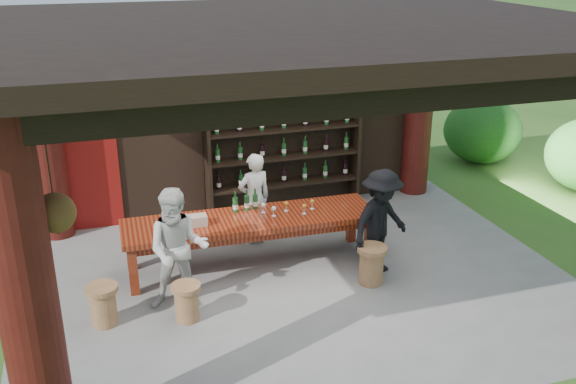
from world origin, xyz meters
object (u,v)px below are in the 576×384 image
object	(u,v)px
stool_near_right	(371,264)
napkin_basket	(197,220)
tasting_table	(251,225)
stool_far_left	(103,304)
stool_near_left	(187,301)
host	(255,199)
wine_shelf	(284,144)
guest_woman	(178,250)
guest_man	(381,222)

from	to	relation	value
stool_near_right	napkin_basket	xyz separation A→B (m)	(-2.18, 0.97, 0.53)
tasting_table	stool_far_left	size ratio (longest dim) A/B	6.92
stool_near_left	stool_near_right	distance (m)	2.55
stool_far_left	napkin_basket	world-z (taller)	napkin_basket
stool_far_left	host	size ratio (longest dim) A/B	0.36
wine_shelf	guest_woman	xyz separation A→B (m)	(-2.21, -2.65, -0.38)
stool_near_left	host	xyz separation A→B (m)	(1.37, 1.87, 0.46)
host	stool_far_left	bearing A→B (deg)	23.79
guest_woman	stool_far_left	bearing A→B (deg)	-160.28
guest_woman	napkin_basket	distance (m)	0.86
stool_far_left	host	xyz separation A→B (m)	(2.35, 1.65, 0.45)
stool_near_right	napkin_basket	bearing A→B (deg)	156.00
wine_shelf	tasting_table	bearing A→B (deg)	-120.09
guest_woman	guest_man	bearing A→B (deg)	13.03
host	guest_woman	xyz separation A→B (m)	(-1.38, -1.52, 0.08)
stool_near_right	napkin_basket	size ratio (longest dim) A/B	2.10
guest_woman	napkin_basket	world-z (taller)	guest_woman
tasting_table	napkin_basket	bearing A→B (deg)	-177.96
guest_woman	napkin_basket	size ratio (longest dim) A/B	6.15
host	napkin_basket	xyz separation A→B (m)	(-1.00, -0.75, 0.10)
wine_shelf	stool_near_right	xyz separation A→B (m)	(0.35, -2.85, -0.89)
guest_woman	guest_man	distance (m)	2.79
stool_near_right	stool_far_left	size ratio (longest dim) A/B	1.05
tasting_table	stool_far_left	distance (m)	2.32
tasting_table	host	world-z (taller)	host
guest_man	napkin_basket	size ratio (longest dim) A/B	5.85
napkin_basket	wine_shelf	bearing A→B (deg)	45.78
stool_far_left	napkin_basket	distance (m)	1.71
guest_man	napkin_basket	bearing A→B (deg)	140.64
guest_man	stool_near_left	bearing A→B (deg)	165.40
stool_near_left	stool_far_left	xyz separation A→B (m)	(-0.98, 0.21, 0.02)
wine_shelf	host	xyz separation A→B (m)	(-0.82, -1.13, -0.46)
wine_shelf	stool_near_right	world-z (taller)	wine_shelf
guest_woman	wine_shelf	bearing A→B (deg)	61.86
stool_near_left	host	distance (m)	2.36
tasting_table	stool_near_right	xyz separation A→B (m)	(1.42, -1.00, -0.35)
stool_near_left	napkin_basket	distance (m)	1.30
wine_shelf	stool_near_left	xyz separation A→B (m)	(-2.19, -3.00, -0.92)
stool_near_right	stool_far_left	distance (m)	3.52
stool_far_left	guest_man	bearing A→B (deg)	3.08
tasting_table	guest_man	size ratio (longest dim) A/B	2.37
guest_man	host	bearing A→B (deg)	111.03
wine_shelf	tasting_table	xyz separation A→B (m)	(-1.07, -1.85, -0.54)
stool_far_left	guest_man	distance (m)	3.79
host	guest_woman	distance (m)	2.05
guest_woman	host	bearing A→B (deg)	59.30
stool_near_left	guest_man	bearing A→B (deg)	8.51
host	guest_woman	size ratio (longest dim) A/B	0.90
tasting_table	napkin_basket	xyz separation A→B (m)	(-0.75, -0.03, 0.18)
tasting_table	stool_near_right	world-z (taller)	tasting_table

